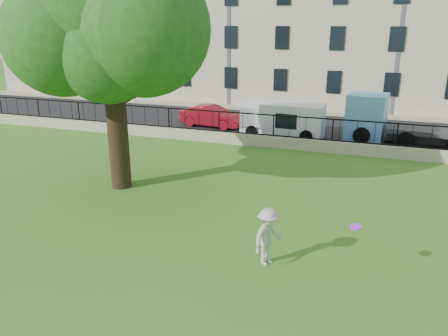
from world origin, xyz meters
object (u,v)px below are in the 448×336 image
at_px(tree, 106,11).
at_px(man, 268,237).
at_px(red_sedan, 212,116).
at_px(blue_truck, 406,121).
at_px(white_van, 283,120).
at_px(frisbee, 356,227).

bearing_deg(tree, man, -29.20).
height_order(red_sedan, blue_truck, blue_truck).
bearing_deg(tree, white_van, 65.65).
xyz_separation_m(man, red_sedan, (-7.20, 14.91, -0.15)).
height_order(man, red_sedan, man).
relative_size(tree, frisbee, 36.96).
height_order(frisbee, blue_truck, blue_truck).
relative_size(white_van, blue_truck, 0.75).
distance_m(tree, white_van, 12.34).
xyz_separation_m(frisbee, red_sedan, (-9.40, 14.92, -0.78)).
bearing_deg(frisbee, white_van, 108.70).
bearing_deg(frisbee, man, 179.89).
distance_m(man, white_van, 14.14).
bearing_deg(white_van, blue_truck, 7.62).
height_order(tree, frisbee, tree).
xyz_separation_m(frisbee, blue_truck, (1.80, 14.51, -0.18)).
bearing_deg(white_van, frisbee, -68.86).
distance_m(tree, blue_truck, 16.19).
distance_m(red_sedan, blue_truck, 11.22).
xyz_separation_m(frisbee, white_van, (-4.71, 13.92, -0.49)).
bearing_deg(blue_truck, tree, -128.46).
bearing_deg(white_van, man, -77.33).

